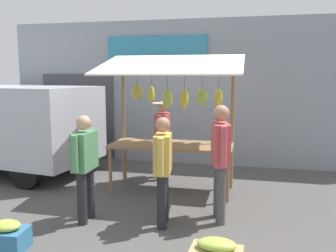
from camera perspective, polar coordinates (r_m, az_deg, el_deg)
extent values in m
plane|color=#514F4C|center=(6.69, 0.57, -10.29)|extent=(40.00, 40.00, 0.00)
cube|color=#8C939E|center=(8.52, 3.70, 5.33)|extent=(9.00, 0.25, 3.40)
cube|color=teal|center=(8.56, -1.89, 12.39)|extent=(2.40, 0.06, 0.56)
cube|color=#47474C|center=(9.33, -14.10, 1.65)|extent=(1.90, 0.04, 2.10)
cube|color=olive|center=(6.47, 0.58, -3.09)|extent=(2.20, 0.90, 0.05)
cylinder|color=olive|center=(6.51, -9.22, -7.12)|extent=(0.06, 0.06, 0.83)
cylinder|color=olive|center=(6.07, 9.54, -8.26)|extent=(0.06, 0.06, 0.83)
cylinder|color=olive|center=(7.21, -6.91, -5.56)|extent=(0.06, 0.06, 0.83)
cylinder|color=olive|center=(6.82, 9.91, -6.43)|extent=(0.06, 0.06, 0.83)
cylinder|color=olive|center=(7.09, -7.14, 0.45)|extent=(0.07, 0.07, 2.35)
cylinder|color=olive|center=(6.68, 10.24, -0.09)|extent=(0.07, 0.07, 2.35)
cylinder|color=olive|center=(6.74, 1.32, 8.43)|extent=(2.12, 0.06, 0.06)
cube|color=beige|center=(6.20, 0.31, 9.84)|extent=(2.50, 1.46, 0.39)
cylinder|color=brown|center=(6.63, 8.13, 7.08)|extent=(0.01, 0.01, 0.30)
ellipsoid|color=yellow|center=(6.64, 8.08, 4.42)|extent=(0.17, 0.20, 0.32)
cylinder|color=brown|center=(6.64, 5.47, 7.17)|extent=(0.01, 0.01, 0.28)
ellipsoid|color=#B2CC4C|center=(6.65, 5.44, 4.63)|extent=(0.26, 0.24, 0.31)
cylinder|color=brown|center=(6.68, 2.62, 7.12)|extent=(0.01, 0.01, 0.30)
ellipsoid|color=yellow|center=(6.69, 2.61, 4.28)|extent=(0.21, 0.22, 0.36)
cylinder|color=brown|center=(6.74, -0.10, 7.16)|extent=(0.01, 0.01, 0.30)
ellipsoid|color=#B2CC4C|center=(6.75, -0.10, 4.31)|extent=(0.19, 0.15, 0.37)
cylinder|color=brown|center=(6.87, -2.71, 7.42)|extent=(0.01, 0.01, 0.24)
ellipsoid|color=yellow|center=(6.88, -2.70, 5.05)|extent=(0.16, 0.18, 0.33)
cylinder|color=brown|center=(6.90, -5.03, 7.55)|extent=(0.01, 0.01, 0.20)
ellipsoid|color=gold|center=(6.91, -5.01, 5.47)|extent=(0.26, 0.23, 0.30)
ellipsoid|color=gold|center=(6.68, -1.44, -2.09)|extent=(0.16, 0.20, 0.10)
ellipsoid|color=orange|center=(6.50, -0.37, -2.19)|extent=(0.26, 0.25, 0.14)
cylinder|color=#4C4C51|center=(7.49, -0.67, -5.15)|extent=(0.14, 0.14, 0.79)
cylinder|color=#4C4C51|center=(7.24, -1.15, -5.61)|extent=(0.14, 0.14, 0.79)
cube|color=#BF4C51|center=(7.23, -0.92, -0.17)|extent=(0.22, 0.48, 0.56)
cylinder|color=#BF4C51|center=(7.52, -0.38, 0.32)|extent=(0.09, 0.09, 0.52)
cylinder|color=#BF4C51|center=(6.94, -1.50, -0.34)|extent=(0.09, 0.09, 0.52)
sphere|color=tan|center=(7.19, -0.92, 3.13)|extent=(0.22, 0.22, 0.22)
cylinder|color=beige|center=(7.18, -0.92, 3.65)|extent=(0.41, 0.41, 0.02)
cylinder|color=#232328|center=(5.02, -0.98, -12.08)|extent=(0.14, 0.14, 0.77)
cylinder|color=#232328|center=(5.26, -0.67, -11.13)|extent=(0.14, 0.14, 0.77)
cube|color=gold|center=(4.95, -0.84, -4.46)|extent=(0.28, 0.49, 0.54)
cylinder|color=gold|center=(4.67, -1.22, -4.98)|extent=(0.09, 0.09, 0.50)
cylinder|color=gold|center=(5.23, -0.50, -3.54)|extent=(0.09, 0.09, 0.50)
sphere|color=#A87A5B|center=(4.88, -0.85, 0.20)|extent=(0.21, 0.21, 0.21)
cylinder|color=#4C4C51|center=(5.20, 8.46, -10.99)|extent=(0.14, 0.14, 0.84)
cylinder|color=#4C4C51|center=(5.46, 8.06, -10.03)|extent=(0.14, 0.14, 0.84)
cube|color=#BF4C51|center=(5.14, 8.42, -2.87)|extent=(0.32, 0.54, 0.60)
cylinder|color=#BF4C51|center=(4.83, 8.93, -3.31)|extent=(0.09, 0.09, 0.55)
cylinder|color=#BF4C51|center=(5.45, 7.98, -1.99)|extent=(0.09, 0.09, 0.55)
sphere|color=#A87A5B|center=(5.08, 8.53, 2.06)|extent=(0.23, 0.23, 0.23)
cylinder|color=#232328|center=(5.30, -13.63, -11.18)|extent=(0.14, 0.14, 0.77)
cylinder|color=#232328|center=(5.51, -12.44, -10.36)|extent=(0.14, 0.14, 0.77)
cube|color=#518C5B|center=(5.23, -13.25, -3.92)|extent=(0.22, 0.47, 0.55)
cylinder|color=#518C5B|center=(4.97, -14.72, -4.35)|extent=(0.09, 0.09, 0.50)
cylinder|color=#518C5B|center=(5.49, -11.94, -3.09)|extent=(0.09, 0.09, 0.50)
sphere|color=tan|center=(5.16, -13.40, 0.52)|extent=(0.21, 0.21, 0.21)
cylinder|color=black|center=(7.23, -21.83, -6.77)|extent=(0.68, 0.27, 0.66)
cylinder|color=black|center=(8.48, -14.20, -4.26)|extent=(0.68, 0.27, 0.66)
ellipsoid|color=#B2CC4C|center=(3.90, 7.79, -18.25)|extent=(0.41, 0.25, 0.12)
cube|color=teal|center=(4.96, -24.37, -16.22)|extent=(0.50, 0.40, 0.26)
ellipsoid|color=#B2CC4C|center=(4.90, -24.49, -14.31)|extent=(0.36, 0.27, 0.12)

